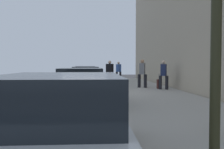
% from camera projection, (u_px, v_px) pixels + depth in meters
% --- Properties ---
extents(ground_plane, '(56.00, 56.00, 0.00)m').
position_uv_depth(ground_plane, '(84.00, 94.00, 14.50)').
color(ground_plane, black).
extents(sidewalk, '(28.00, 4.60, 0.15)m').
position_uv_depth(sidewalk, '(143.00, 92.00, 14.76)').
color(sidewalk, '#A39E93').
rests_on(sidewalk, ground).
extents(lane_stripe_centre, '(28.00, 0.14, 0.01)m').
position_uv_depth(lane_stripe_centre, '(26.00, 95.00, 14.25)').
color(lane_stripe_centre, gold).
rests_on(lane_stripe_centre, ground).
extents(snow_bank_curb, '(6.46, 0.56, 0.22)m').
position_uv_depth(snow_bank_curb, '(97.00, 93.00, 14.08)').
color(snow_bank_curb, white).
rests_on(snow_bank_curb, ground).
extents(parked_car_white, '(4.50, 1.97, 1.51)m').
position_uv_depth(parked_car_white, '(61.00, 127.00, 3.70)').
color(parked_car_white, black).
rests_on(parked_car_white, ground).
extents(parked_car_black, '(4.61, 1.91, 1.51)m').
position_uv_depth(parked_car_black, '(81.00, 87.00, 10.18)').
color(parked_car_black, black).
rests_on(parked_car_black, ground).
extents(parked_car_silver, '(4.54, 1.90, 1.51)m').
position_uv_depth(parked_car_silver, '(86.00, 78.00, 16.72)').
color(parked_car_silver, black).
rests_on(parked_car_silver, ground).
extents(parked_car_green, '(4.27, 1.95, 1.51)m').
position_uv_depth(parked_car_green, '(86.00, 75.00, 22.33)').
color(parked_car_green, black).
rests_on(parked_car_green, ground).
extents(pedestrian_navy_coat, '(0.56, 0.54, 1.75)m').
position_uv_depth(pedestrian_navy_coat, '(164.00, 74.00, 15.70)').
color(pedestrian_navy_coat, black).
rests_on(pedestrian_navy_coat, sidewalk).
extents(pedestrian_blue_coat, '(0.56, 0.55, 1.76)m').
position_uv_depth(pedestrian_blue_coat, '(119.00, 71.00, 24.20)').
color(pedestrian_blue_coat, black).
rests_on(pedestrian_blue_coat, sidewalk).
extents(pedestrian_grey_coat, '(0.57, 0.58, 1.83)m').
position_uv_depth(pedestrian_grey_coat, '(142.00, 73.00, 16.93)').
color(pedestrian_grey_coat, black).
rests_on(pedestrian_grey_coat, sidewalk).
extents(pedestrian_black_coat, '(0.52, 0.57, 1.79)m').
position_uv_depth(pedestrian_black_coat, '(110.00, 72.00, 18.90)').
color(pedestrian_black_coat, black).
rests_on(pedestrian_black_coat, sidewalk).
extents(rolling_suitcase, '(0.34, 0.22, 0.94)m').
position_uv_depth(rolling_suitcase, '(159.00, 84.00, 16.12)').
color(rolling_suitcase, '#471E19').
rests_on(rolling_suitcase, sidewalk).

